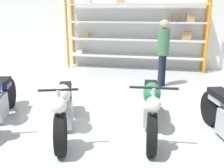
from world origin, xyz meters
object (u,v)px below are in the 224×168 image
object	(u,v)px
motorcycle_white	(64,108)
person_browsing	(163,48)
shelving_rack	(136,30)
motorcycle_green	(151,106)

from	to	relation	value
motorcycle_white	person_browsing	size ratio (longest dim) A/B	1.14
shelving_rack	motorcycle_green	bearing A→B (deg)	-80.59
shelving_rack	motorcycle_white	bearing A→B (deg)	-97.38
motorcycle_white	person_browsing	distance (m)	3.53
motorcycle_white	motorcycle_green	size ratio (longest dim) A/B	0.97
motorcycle_white	motorcycle_green	distance (m)	1.49
motorcycle_white	person_browsing	world-z (taller)	person_browsing
motorcycle_green	person_browsing	bearing A→B (deg)	172.68
shelving_rack	motorcycle_white	size ratio (longest dim) A/B	2.36
person_browsing	motorcycle_white	bearing A→B (deg)	88.67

